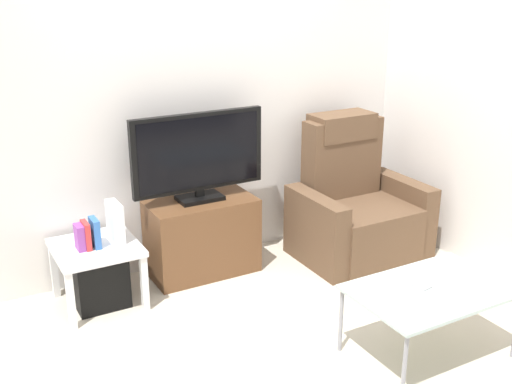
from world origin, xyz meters
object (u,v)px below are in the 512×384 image
Objects in this scene: recliner_armchair at (355,207)px; game_console at (115,222)px; cell_phone at (418,284)px; side_table at (96,254)px; book_leftmost at (80,237)px; tv_stand at (202,237)px; television at (199,155)px; book_rightmost at (95,233)px; coffee_table at (431,293)px; book_middle at (86,235)px; subwoofer_box at (99,280)px.

recliner_armchair is 4.06× the size of game_console.
side_table is at bearing 124.88° from cell_phone.
book_leftmost is 0.63× the size of game_console.
recliner_armchair is 2.00× the size of side_table.
tv_stand is at bearing 6.67° from game_console.
television reaches higher than book_rightmost.
game_console is 2.05m from coffee_table.
cell_phone is at bearing -43.12° from book_middle.
book_middle is (-2.06, 0.14, 0.14)m from recliner_armchair.
book_middle is at bearing 126.39° from cell_phone.
book_leftmost is 0.10m from book_rightmost.
book_rightmost is at bearing 0.00° from book_middle.
cell_phone reaches higher than side_table.
coffee_table is at bearing -112.44° from recliner_armchair.
subwoofer_box is at bearing 11.31° from book_leftmost.
television reaches higher than tv_stand.
tv_stand is 0.93m from book_leftmost.
television is at bearing 7.50° from subwoofer_box.
television is 0.99m from book_leftmost.
tv_stand is at bearing 102.86° from cell_phone.
side_table is at bearing 18.43° from subwoofer_box.
subwoofer_box is 1.27× the size of game_console.
cell_phone is at bearing 118.73° from coffee_table.
book_leftmost is at bearing 180.00° from book_middle.
subwoofer_box is 2.14m from coffee_table.
book_rightmost is at bearing 174.02° from recliner_armchair.
cell_phone is (1.46, -1.44, 0.07)m from side_table.
game_console is (-0.66, -0.08, 0.27)m from tv_stand.
television is at bearing 90.00° from tv_stand.
subwoofer_box is (-0.00, -0.00, -0.19)m from side_table.
book_leftmost reaches higher than side_table.
television is at bearing 113.36° from coffee_table.
tv_stand is 0.79× the size of television.
game_console is (-0.66, -0.10, -0.34)m from television.
book_middle is (-0.86, -0.11, 0.23)m from tv_stand.
tv_stand is 1.67m from cell_phone.
book_middle is (0.04, 0.00, 0.01)m from book_leftmost.
recliner_armchair is at bearing -3.92° from book_middle.
tv_stand is 0.87× the size of coffee_table.
cell_phone is at bearing -66.90° from television.
cell_phone is (0.66, -1.55, -0.47)m from television.
side_table is 2.79× the size of book_rightmost.
side_table is (-0.80, -0.11, -0.54)m from television.
recliner_armchair is 5.59× the size of book_rightmost.
cell_phone is at bearing -47.82° from game_console.
book_leftmost is at bearing 136.97° from coffee_table.
book_leftmost is 0.87× the size of book_rightmost.
recliner_armchair is at bearing -3.84° from book_leftmost.
cell_phone is at bearing -114.99° from recliner_armchair.
recliner_armchair is at bearing -4.60° from side_table.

